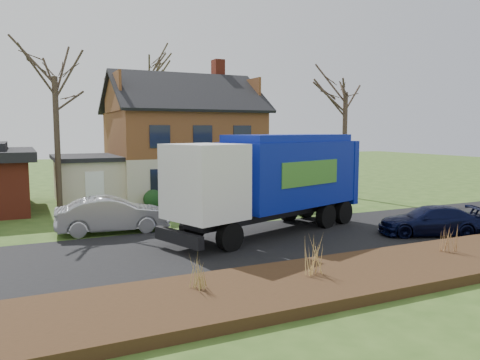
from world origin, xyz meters
name	(u,v)px	position (x,y,z in m)	size (l,w,h in m)	color
ground	(249,244)	(0.00, 0.00, 0.00)	(120.00, 120.00, 0.00)	#2E4B19
road	(249,243)	(0.00, 0.00, 0.01)	(80.00, 7.00, 0.02)	black
mulch_verge	(332,279)	(0.00, -5.30, 0.15)	(80.00, 3.50, 0.30)	#301E10
main_house	(176,135)	(1.49, 13.91, 4.03)	(12.95, 8.95, 9.26)	beige
garbage_truck	(274,176)	(1.88, 1.44, 2.41)	(10.06, 5.59, 4.17)	black
silver_sedan	(112,215)	(-4.41, 4.31, 0.77)	(1.62, 4.66, 1.53)	#999BA0
navy_wagon	(430,221)	(7.48, -1.88, 0.61)	(1.70, 4.19, 1.22)	black
tree_front_west	(54,56)	(-6.08, 10.18, 8.14)	(3.32, 3.32, 9.87)	#3E3125
tree_front_east	(346,75)	(11.39, 8.90, 7.89)	(3.50, 3.50, 9.71)	#413127
tree_back	(149,58)	(2.06, 22.66, 10.25)	(3.88, 3.88, 12.30)	#463A2A
grass_clump_west	(199,271)	(-3.84, -4.82, 0.76)	(0.35, 0.29, 0.92)	#9F8646
grass_clump_mid	(315,256)	(-0.46, -5.10, 0.84)	(0.39, 0.32, 1.08)	tan
grass_clump_east	(449,238)	(4.99, -4.98, 0.77)	(0.38, 0.31, 0.94)	#A57749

